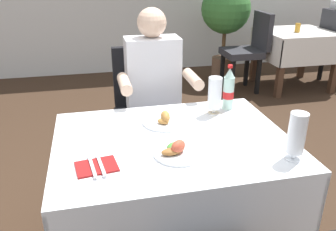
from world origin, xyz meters
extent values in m
cube|color=white|center=(0.12, 0.08, 0.72)|extent=(1.14, 0.87, 0.02)
cube|color=white|center=(0.12, -0.35, 0.55)|extent=(1.14, 0.02, 0.32)
cube|color=white|center=(0.12, 0.50, 0.55)|extent=(1.14, 0.02, 0.32)
cube|color=white|center=(-0.44, 0.08, 0.55)|extent=(0.02, 0.87, 0.32)
cube|color=white|center=(0.68, 0.08, 0.55)|extent=(0.02, 0.87, 0.32)
cube|color=#472D1E|center=(-0.39, 0.45, 0.35)|extent=(0.07, 0.07, 0.71)
cube|color=#472D1E|center=(0.63, 0.45, 0.35)|extent=(0.07, 0.07, 0.71)
cube|color=black|center=(0.12, 0.81, 0.49)|extent=(0.44, 0.44, 0.08)
cube|color=black|center=(0.12, 1.06, 0.75)|extent=(0.42, 0.06, 0.44)
cube|color=black|center=(-0.05, 0.64, 0.23)|extent=(0.04, 0.04, 0.45)
cube|color=black|center=(0.29, 0.64, 0.23)|extent=(0.04, 0.04, 0.45)
cube|color=black|center=(-0.05, 0.98, 0.23)|extent=(0.04, 0.04, 0.45)
cube|color=black|center=(0.29, 0.98, 0.23)|extent=(0.04, 0.04, 0.45)
cylinder|color=#282D42|center=(0.08, 0.61, 0.23)|extent=(0.10, 0.10, 0.45)
cylinder|color=#282D42|center=(0.24, 0.61, 0.23)|extent=(0.10, 0.10, 0.45)
cube|color=#282D42|center=(0.16, 0.77, 0.51)|extent=(0.34, 0.36, 0.12)
cube|color=silver|center=(0.16, 0.85, 0.82)|extent=(0.36, 0.20, 0.50)
sphere|color=beige|center=(0.16, 0.85, 1.17)|extent=(0.19, 0.19, 0.19)
cylinder|color=beige|center=(-0.05, 0.62, 0.85)|extent=(0.07, 0.26, 0.07)
cylinder|color=beige|center=(0.38, 0.62, 0.85)|extent=(0.07, 0.26, 0.07)
cylinder|color=white|center=(0.11, -0.08, 0.74)|extent=(0.23, 0.23, 0.01)
ellipsoid|color=#99602D|center=(0.07, -0.09, 0.76)|extent=(0.10, 0.05, 0.03)
ellipsoid|color=#4C8E38|center=(0.10, -0.05, 0.76)|extent=(0.10, 0.09, 0.03)
ellipsoid|color=#C14C33|center=(0.10, -0.08, 0.77)|extent=(0.09, 0.09, 0.06)
cylinder|color=white|center=(0.12, 0.26, 0.74)|extent=(0.24, 0.24, 0.01)
ellipsoid|color=#B77A38|center=(0.10, 0.23, 0.76)|extent=(0.07, 0.07, 0.03)
ellipsoid|color=#B77A38|center=(0.12, 0.25, 0.77)|extent=(0.06, 0.10, 0.06)
cylinder|color=white|center=(0.42, 0.32, 0.73)|extent=(0.07, 0.07, 0.01)
cylinder|color=white|center=(0.42, 0.32, 0.75)|extent=(0.02, 0.02, 0.03)
cylinder|color=white|center=(0.42, 0.32, 0.86)|extent=(0.08, 0.08, 0.18)
cylinder|color=#C68928|center=(0.42, 0.32, 0.83)|extent=(0.07, 0.07, 0.14)
cylinder|color=white|center=(0.58, -0.23, 0.73)|extent=(0.07, 0.07, 0.01)
cylinder|color=white|center=(0.58, -0.23, 0.75)|extent=(0.02, 0.02, 0.03)
cylinder|color=white|center=(0.58, -0.23, 0.86)|extent=(0.08, 0.08, 0.18)
cylinder|color=black|center=(0.58, -0.23, 0.80)|extent=(0.07, 0.07, 0.07)
cylinder|color=silver|center=(0.52, 0.38, 0.83)|extent=(0.06, 0.06, 0.19)
cylinder|color=red|center=(0.52, 0.38, 0.82)|extent=(0.06, 0.06, 0.04)
cone|color=silver|center=(0.52, 0.38, 0.95)|extent=(0.06, 0.06, 0.05)
cylinder|color=red|center=(0.52, 0.38, 0.98)|extent=(0.03, 0.03, 0.02)
cube|color=maroon|center=(-0.25, -0.11, 0.73)|extent=(0.19, 0.15, 0.01)
cube|color=silver|center=(-0.27, -0.11, 0.74)|extent=(0.04, 0.19, 0.01)
cube|color=silver|center=(-0.24, -0.10, 0.74)|extent=(0.04, 0.19, 0.01)
cube|color=white|center=(2.32, 2.55, 0.72)|extent=(0.86, 0.81, 0.02)
cube|color=white|center=(2.32, 2.16, 0.55)|extent=(0.86, 0.02, 0.32)
cube|color=white|center=(2.32, 2.95, 0.55)|extent=(0.86, 0.02, 0.32)
cube|color=white|center=(1.89, 2.55, 0.55)|extent=(0.02, 0.81, 0.32)
cube|color=white|center=(2.74, 2.55, 0.55)|extent=(0.02, 0.81, 0.32)
cube|color=#472D1E|center=(1.95, 2.21, 0.35)|extent=(0.07, 0.07, 0.71)
cube|color=#472D1E|center=(2.69, 2.21, 0.35)|extent=(0.07, 0.07, 0.71)
cube|color=#472D1E|center=(1.95, 2.90, 0.35)|extent=(0.07, 0.07, 0.71)
cube|color=#472D1E|center=(2.69, 2.90, 0.35)|extent=(0.07, 0.07, 0.71)
cube|color=#2D2D33|center=(1.59, 2.55, 0.49)|extent=(0.44, 0.44, 0.08)
cube|color=#2D2D33|center=(1.84, 2.55, 0.75)|extent=(0.06, 0.42, 0.44)
cube|color=black|center=(1.42, 2.72, 0.23)|extent=(0.04, 0.04, 0.45)
cube|color=black|center=(1.42, 2.38, 0.23)|extent=(0.04, 0.04, 0.45)
cube|color=black|center=(1.76, 2.72, 0.23)|extent=(0.04, 0.04, 0.45)
cube|color=black|center=(1.76, 2.38, 0.23)|extent=(0.04, 0.04, 0.45)
cube|color=#2D2D33|center=(2.80, 2.55, 0.75)|extent=(0.06, 0.42, 0.44)
cube|color=black|center=(2.88, 2.72, 0.23)|extent=(0.04, 0.04, 0.45)
cylinder|color=#C68928|center=(2.26, 2.47, 0.78)|extent=(0.06, 0.06, 0.11)
cylinder|color=brown|center=(1.53, 3.02, 0.16)|extent=(0.29, 0.29, 0.32)
cylinder|color=brown|center=(1.53, 3.02, 0.52)|extent=(0.05, 0.05, 0.39)
sphere|color=#387533|center=(1.53, 3.02, 0.96)|extent=(0.64, 0.64, 0.64)
camera|label=1|loc=(-0.24, -1.39, 1.52)|focal=37.21mm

